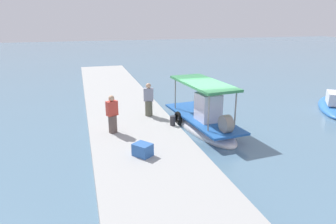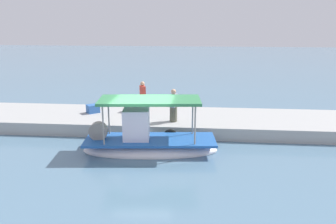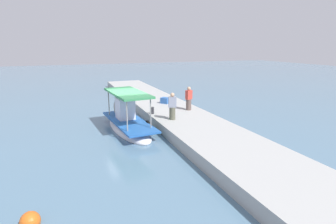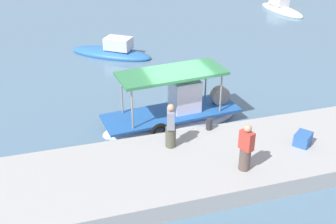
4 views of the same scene
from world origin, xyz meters
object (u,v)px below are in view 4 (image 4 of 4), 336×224
object	(u,v)px
fisherman_by_crate	(171,128)
moored_boat_near	(281,9)
main_fishing_boat	(174,115)
cargo_crate	(303,139)
fisherman_near_bollard	(246,150)
mooring_bollard	(209,124)
moored_boat_mid	(112,52)

from	to	relation	value
fisherman_by_crate	moored_boat_near	bearing A→B (deg)	50.27
main_fishing_boat	cargo_crate	xyz separation A→B (m)	(3.62, -3.81, 0.44)
fisherman_near_bollard	mooring_bollard	xyz separation A→B (m)	(-0.13, 2.74, -0.52)
main_fishing_boat	moored_boat_mid	size ratio (longest dim) A/B	1.19
moored_boat_near	moored_boat_mid	bearing A→B (deg)	-156.90
moored_boat_mid	fisherman_by_crate	bearing A→B (deg)	-89.66
fisherman_near_bollard	cargo_crate	xyz separation A→B (m)	(2.66, 0.76, -0.52)
mooring_bollard	moored_boat_mid	size ratio (longest dim) A/B	0.09
fisherman_by_crate	moored_boat_mid	size ratio (longest dim) A/B	0.33
mooring_bollard	moored_boat_mid	bearing A→B (deg)	99.49
moored_boat_mid	fisherman_near_bollard	bearing A→B (deg)	-81.84
cargo_crate	moored_boat_mid	distance (m)	13.68
fisherman_near_bollard	moored_boat_near	bearing A→B (deg)	56.82
fisherman_near_bollard	cargo_crate	distance (m)	2.82
main_fishing_boat	fisherman_near_bollard	size ratio (longest dim) A/B	3.65
moored_boat_mid	mooring_bollard	bearing A→B (deg)	-80.51
main_fishing_boat	fisherman_by_crate	distance (m)	2.89
main_fishing_boat	fisherman_by_crate	xyz separation A→B (m)	(-0.93, -2.57, 0.97)
fisherman_near_bollard	cargo_crate	world-z (taller)	fisherman_near_bollard
fisherman_by_crate	main_fishing_boat	bearing A→B (deg)	70.17
moored_boat_mid	moored_boat_near	bearing A→B (deg)	23.10
mooring_bollard	fisherman_by_crate	bearing A→B (deg)	-157.44
fisherman_by_crate	mooring_bollard	xyz separation A→B (m)	(1.75, 0.73, -0.53)
fisherman_by_crate	cargo_crate	xyz separation A→B (m)	(4.54, -1.25, -0.53)
main_fishing_boat	cargo_crate	size ratio (longest dim) A/B	9.51
fisherman_near_bollard	moored_boat_near	size ratio (longest dim) A/B	0.32
main_fishing_boat	mooring_bollard	world-z (taller)	main_fishing_boat
main_fishing_boat	moored_boat_near	bearing A→B (deg)	47.72
cargo_crate	moored_boat_mid	bearing A→B (deg)	109.74
cargo_crate	moored_boat_near	bearing A→B (deg)	61.55
fisherman_near_bollard	mooring_bollard	bearing A→B (deg)	92.79
fisherman_by_crate	moored_boat_mid	bearing A→B (deg)	90.34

